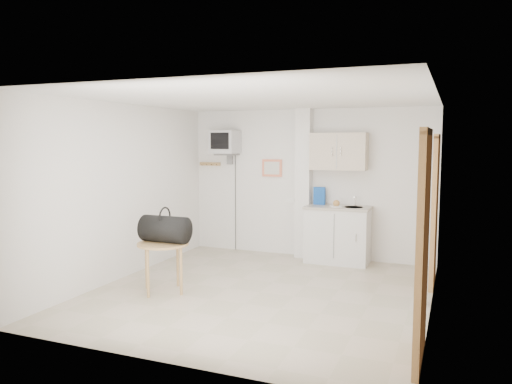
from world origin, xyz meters
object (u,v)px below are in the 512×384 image
at_px(round_table, 163,249).
at_px(water_bottle, 420,293).
at_px(duffel_bag, 165,229).
at_px(crt_television, 225,143).

xyz_separation_m(round_table, water_bottle, (3.16, 0.69, -0.42)).
xyz_separation_m(round_table, duffel_bag, (0.01, 0.04, 0.25)).
bearing_deg(duffel_bag, water_bottle, 12.44).
relative_size(crt_television, water_bottle, 6.35).
xyz_separation_m(duffel_bag, water_bottle, (3.15, 0.64, -0.68)).
height_order(crt_television, water_bottle, crt_television).
bearing_deg(water_bottle, crt_television, 152.66).
relative_size(round_table, water_bottle, 1.97).
relative_size(round_table, duffel_bag, 1.05).
bearing_deg(round_table, duffel_bag, 77.59).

